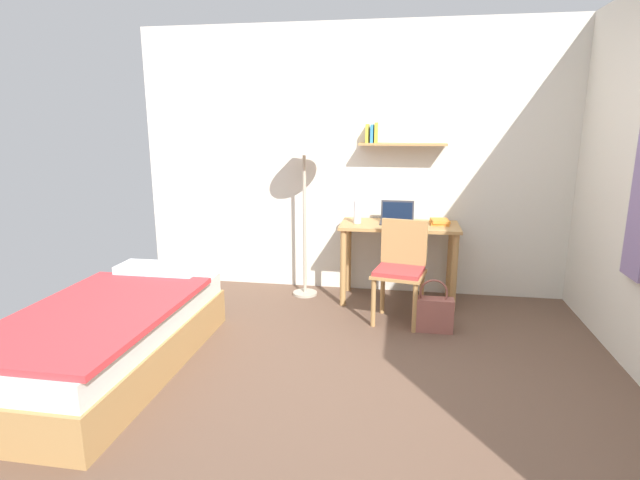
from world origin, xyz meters
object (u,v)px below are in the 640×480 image
standing_lamp (304,150)px  book_stack (440,222)px  desk (399,239)px  bed (109,337)px  laptop (397,217)px  desk_chair (400,267)px  water_bottle (357,212)px  handbag (433,313)px

standing_lamp → book_stack: bearing=1.2°
desk → standing_lamp: bearing=178.8°
desk → bed: bearing=-138.0°
standing_lamp → book_stack: standing_lamp is taller
bed → desk: (1.92, 1.73, 0.37)m
laptop → book_stack: (0.39, -0.00, -0.03)m
book_stack → desk: bearing=-172.8°
book_stack → laptop: bearing=180.0°
desk_chair → standing_lamp: (-0.93, 0.51, 0.94)m
desk_chair → water_bottle: size_ratio=4.04×
water_bottle → book_stack: size_ratio=0.99×
standing_lamp → water_bottle: bearing=-4.8°
bed → handbag: bed is taller
desk → standing_lamp: (-0.91, 0.02, 0.81)m
laptop → standing_lamp: bearing=-178.3°
desk_chair → book_stack: bearing=57.4°
bed → book_stack: book_stack is taller
bed → standing_lamp: standing_lamp is taller
bed → water_bottle: water_bottle is taller
standing_lamp → handbag: standing_lamp is taller
bed → desk: 2.61m
desk → book_stack: 0.41m
bed → laptop: laptop is taller
bed → standing_lamp: (1.02, 1.75, 1.18)m
bed → book_stack: bearing=37.8°
standing_lamp → water_bottle: size_ratio=7.53×
desk → desk_chair: bearing=-87.1°
desk → handbag: 0.88m
bed → water_bottle: (1.53, 1.71, 0.62)m
desk_chair → standing_lamp: bearing=151.3°
desk → handbag: size_ratio=2.47×
bed → laptop: bearing=43.1°
bed → handbag: bearing=25.2°
desk → water_bottle: water_bottle is taller
desk_chair → book_stack: desk_chair is taller
desk → water_bottle: bearing=-176.6°
bed → handbag: size_ratio=4.42×
desk_chair → handbag: size_ratio=1.96×
desk_chair → handbag: desk_chair is taller
water_bottle → handbag: 1.19m
standing_lamp → laptop: bearing=1.7°
desk → book_stack: book_stack is taller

